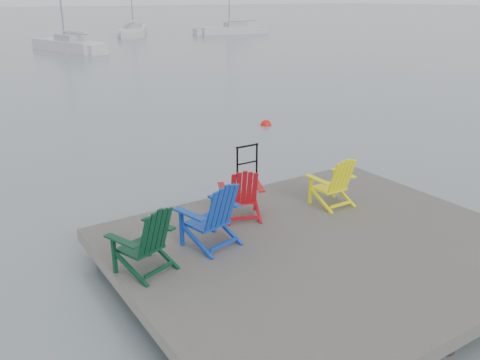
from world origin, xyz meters
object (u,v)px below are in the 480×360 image
chair_green (146,239)px  sailboat_far (233,31)px  sailboat_near (68,46)px  chair_blue (213,214)px  chair_red (242,193)px  chair_yellow (334,181)px  buoy_d (65,46)px  handrail (247,163)px  sailboat_mid (133,31)px  buoy_c (59,49)px  buoy_a (266,125)px

chair_green → sailboat_far: (28.47, 43.05, -0.63)m
sailboat_near → chair_green: bearing=-118.6°
chair_green → chair_blue: (1.12, 0.17, 0.03)m
chair_green → chair_red: 2.16m
chair_yellow → buoy_d: (5.71, 39.01, -0.96)m
chair_yellow → chair_green: bearing=-174.5°
chair_red → sailboat_near: sailboat_near is taller
handrail → chair_red: size_ratio=1.00×
chair_red → sailboat_far: sailboat_far is taller
chair_red → sailboat_far: (26.45, 42.28, -0.60)m
sailboat_near → sailboat_mid: size_ratio=0.78×
sailboat_mid → chair_blue: bearing=-85.6°
buoy_c → buoy_d: size_ratio=0.90×
chair_green → sailboat_far: bearing=37.3°
buoy_c → buoy_d: buoy_d is taller
chair_green → chair_blue: chair_blue is taller
chair_red → chair_yellow: bearing=8.5°
sailboat_mid → chair_green: bearing=-86.7°
chair_green → chair_blue: size_ratio=0.94×
sailboat_near → chair_red: bearing=-115.6°
handrail → chair_yellow: size_ratio=1.00×
buoy_c → buoy_d: (1.22, 2.71, 0.00)m
chair_blue → chair_yellow: bearing=-9.2°
chair_yellow → chair_blue: bearing=-176.0°
handrail → sailboat_far: bearing=58.1°
chair_blue → sailboat_mid: (17.75, 47.59, -0.66)m
sailboat_mid → buoy_a: (-11.54, -40.32, -0.35)m
handrail → chair_blue: (-1.69, -1.63, -0.03)m
buoy_a → buoy_c: size_ratio=1.08×
buoy_c → handrail: bearing=-98.7°
chair_green → buoy_a: (7.33, 7.44, -0.98)m
chair_red → buoy_c: chair_red is taller
chair_green → chair_yellow: bearing=-13.9°
chair_blue → sailboat_far: (27.35, 42.88, -0.66)m
handrail → chair_red: bearing=-127.5°
chair_green → sailboat_near: size_ratio=0.09×
chair_blue → buoy_a: bearing=36.5°
chair_green → sailboat_near: 35.68m
handrail → buoy_d: 38.14m
buoy_d → handrail: bearing=-99.9°
chair_yellow → sailboat_far: size_ratio=0.09×
chair_green → buoy_d: (9.39, 39.35, -0.98)m
chair_red → chair_blue: bearing=-123.8°
sailboat_near → buoy_a: bearing=-107.2°
sailboat_near → buoy_a: sailboat_near is taller
sailboat_far → chair_blue: bearing=153.0°
chair_green → buoy_a: 10.48m
chair_blue → chair_red: size_ratio=1.13×
sailboat_far → buoy_d: (-19.08, -3.70, -0.36)m
buoy_a → sailboat_near: bearing=87.7°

